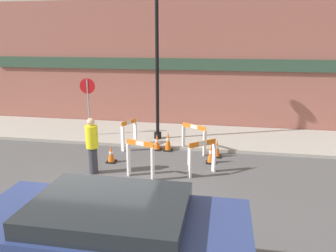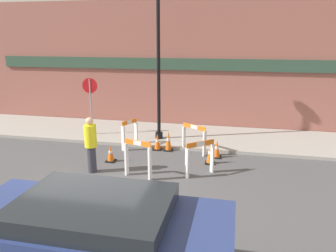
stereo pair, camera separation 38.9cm
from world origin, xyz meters
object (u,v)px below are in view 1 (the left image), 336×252
at_px(person_worker, 92,144).
at_px(parked_car_1, 111,245).
at_px(streetlamp_post, 157,43).
at_px(stop_sign, 88,98).

xyz_separation_m(person_worker, parked_car_1, (2.21, -4.55, 0.04)).
height_order(streetlamp_post, person_worker, streetlamp_post).
bearing_deg(person_worker, streetlamp_post, 30.43).
xyz_separation_m(streetlamp_post, stop_sign, (-2.78, -0.01, -2.07)).
distance_m(streetlamp_post, person_worker, 4.55).
bearing_deg(person_worker, stop_sign, 75.38).
bearing_deg(person_worker, parked_car_1, -103.18).
height_order(stop_sign, person_worker, stop_sign).
bearing_deg(parked_car_1, stop_sign, 115.29).
distance_m(stop_sign, parked_car_1, 8.77).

